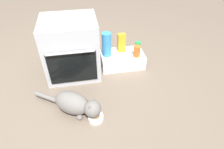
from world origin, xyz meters
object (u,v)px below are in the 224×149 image
Objects in this scene: sauce_jar at (137,51)px; water_bottle at (107,45)px; pantry_cabinet at (122,59)px; soda_can at (138,46)px; food_bowl at (96,117)px; oven at (71,48)px; cat at (76,104)px; juice_carton at (121,43)px.

water_bottle reaches higher than sauce_jar.
soda_can reaches higher than pantry_cabinet.
food_bowl is 0.90m from water_bottle.
oven is 4.65× the size of food_bowl.
pantry_cabinet is at bearing 3.72° from oven.
soda_can reaches higher than cat.
cat is 5.47× the size of soda_can.
juice_carton is at bearing 91.98° from pantry_cabinet.
food_bowl is 0.96m from sauce_jar.
pantry_cabinet is 0.26m from soda_can.
food_bowl is at bearing -77.37° from oven.
water_bottle is at bearing -174.95° from soda_can.
juice_carton is at bearing 173.52° from soda_can.
oven is at bearing -174.49° from soda_can.
pantry_cabinet is at bearing 61.74° from food_bowl.
water_bottle is (0.41, 0.70, 0.20)m from cat.
cat reaches higher than pantry_cabinet.
juice_carton is 0.21m from water_bottle.
juice_carton is 0.22m from soda_can.
food_bowl is at bearing -106.34° from water_bottle.
oven is at bearing -174.04° from water_bottle.
food_bowl is (0.17, -0.77, -0.31)m from oven.
pantry_cabinet is 0.22m from juice_carton.
juice_carton is at bearing 63.59° from food_bowl.
food_bowl is at bearing -129.28° from sauce_jar.
soda_can is 0.40× the size of water_bottle.
oven is 2.28× the size of water_bottle.
water_bottle is (-0.36, 0.09, 0.08)m from sauce_jar.
oven is 2.85× the size of juice_carton.
water_bottle is (-0.20, 0.00, 0.24)m from pantry_cabinet.
sauce_jar reaches higher than cat.
oven is 0.42m from water_bottle.
cat is at bearing 145.99° from food_bowl.
cat is (-0.00, -0.66, -0.22)m from oven.
soda_can is at bearing 75.99° from cat.
pantry_cabinet reaches higher than food_bowl.
soda_can is 0.41m from water_bottle.
sauce_jar is at bearing 72.45° from cat.
juice_carton is 0.80× the size of water_bottle.
sauce_jar is at bearing -14.02° from water_bottle.
oven is 0.83m from soda_can.
oven is 1.04× the size of cat.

